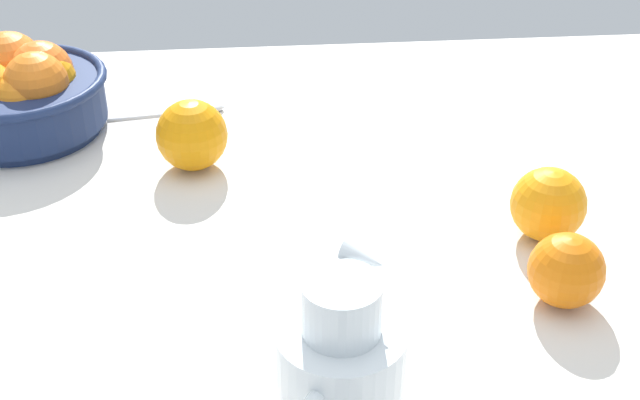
{
  "coord_description": "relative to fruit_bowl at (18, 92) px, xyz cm",
  "views": [
    {
      "loc": [
        -2.97,
        -68.32,
        50.6
      ],
      "look_at": [
        2.73,
        -2.19,
        8.05
      ],
      "focal_mm": 48.12,
      "sensor_mm": 36.0,
      "label": 1
    }
  ],
  "objects": [
    {
      "name": "ground_plane",
      "position": [
        31.7,
        -30.07,
        -6.63
      ],
      "size": [
        142.28,
        108.25,
        3.0
      ],
      "primitive_type": "cube",
      "color": "silver"
    },
    {
      "name": "fruit_bowl",
      "position": [
        0.0,
        0.0,
        0.0
      ],
      "size": [
        21.75,
        21.75,
        11.25
      ],
      "color": "navy",
      "rests_on": "ground_plane"
    },
    {
      "name": "juice_pitcher",
      "position": [
        34.05,
        -53.5,
        0.36
      ],
      "size": [
        9.49,
        12.89,
        15.73
      ],
      "color": "white",
      "rests_on": "ground_plane"
    },
    {
      "name": "loose_orange_0",
      "position": [
        57.79,
        -28.45,
        -1.32
      ],
      "size": [
        7.62,
        7.62,
        7.62
      ],
      "primitive_type": "sphere",
      "color": "orange",
      "rests_on": "ground_plane"
    },
    {
      "name": "loose_orange_2",
      "position": [
        56.22,
        -38.81,
        -1.65
      ],
      "size": [
        6.97,
        6.97,
        6.97
      ],
      "primitive_type": "sphere",
      "color": "orange",
      "rests_on": "ground_plane"
    },
    {
      "name": "loose_orange_4",
      "position": [
        21.55,
        -11.19,
        -1.02
      ],
      "size": [
        8.22,
        8.22,
        8.22
      ],
      "primitive_type": "sphere",
      "color": "orange",
      "rests_on": "ground_plane"
    },
    {
      "name": "spoon",
      "position": [
        19.97,
        2.58,
        -4.7
      ],
      "size": [
        15.11,
        3.49,
        1.0
      ],
      "color": "silver",
      "rests_on": "ground_plane"
    }
  ]
}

